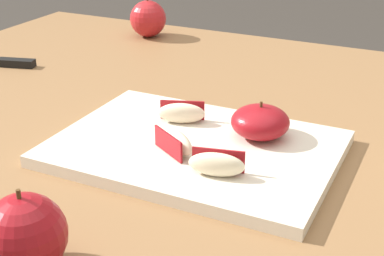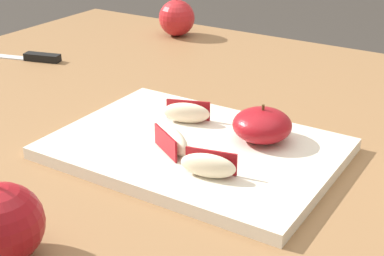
% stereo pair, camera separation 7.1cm
% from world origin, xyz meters
% --- Properties ---
extents(dining_table, '(1.31, 0.94, 0.76)m').
position_xyz_m(dining_table, '(0.00, 0.00, 0.66)').
color(dining_table, brown).
rests_on(dining_table, ground_plane).
extents(cutting_board, '(0.35, 0.25, 0.02)m').
position_xyz_m(cutting_board, '(-0.00, -0.10, 0.77)').
color(cutting_board, beige).
rests_on(cutting_board, dining_table).
extents(apple_half_skin_up, '(0.08, 0.08, 0.05)m').
position_xyz_m(apple_half_skin_up, '(0.07, -0.04, 0.80)').
color(apple_half_skin_up, maroon).
rests_on(apple_half_skin_up, cutting_board).
extents(apple_wedge_right, '(0.07, 0.04, 0.03)m').
position_xyz_m(apple_wedge_right, '(0.06, -0.16, 0.79)').
color(apple_wedge_right, beige).
rests_on(apple_wedge_right, cutting_board).
extents(apple_wedge_back, '(0.07, 0.04, 0.03)m').
position_xyz_m(apple_wedge_back, '(-0.04, -0.05, 0.79)').
color(apple_wedge_back, beige).
rests_on(apple_wedge_back, cutting_board).
extents(apple_wedge_middle, '(0.07, 0.05, 0.03)m').
position_xyz_m(apple_wedge_middle, '(-0.01, -0.13, 0.79)').
color(apple_wedge_middle, beige).
rests_on(apple_wedge_middle, cutting_board).
extents(paring_knife, '(0.16, 0.06, 0.01)m').
position_xyz_m(paring_knife, '(-0.46, 0.07, 0.77)').
color(paring_knife, silver).
rests_on(paring_knife, dining_table).
extents(whole_apple_red_delicious, '(0.08, 0.08, 0.08)m').
position_xyz_m(whole_apple_red_delicious, '(-0.04, -0.37, 0.80)').
color(whole_apple_red_delicious, maroon).
rests_on(whole_apple_red_delicious, dining_table).
extents(whole_apple_crimson, '(0.08, 0.08, 0.09)m').
position_xyz_m(whole_apple_crimson, '(-0.33, 0.36, 0.80)').
color(whole_apple_crimson, '#B21E23').
rests_on(whole_apple_crimson, dining_table).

